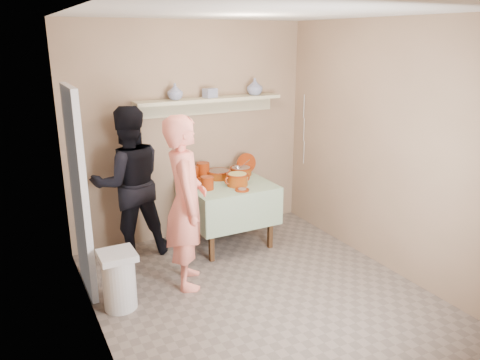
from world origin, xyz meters
TOP-DOWN VIEW (x-y plane):
  - ground at (0.00, 0.00)m, footprint 3.50×3.50m
  - tile_panel at (-1.46, 0.95)m, footprint 0.06×0.70m
  - plate_stack_a at (-0.08, 1.52)m, footprint 0.13×0.13m
  - plate_stack_b at (0.07, 1.57)m, footprint 0.16×0.16m
  - bowl_stack at (-0.06, 1.15)m, footprint 0.15×0.15m
  - empty_bowl at (-0.04, 1.39)m, footprint 0.17×0.17m
  - propped_lid at (0.66, 1.55)m, footprint 0.26×0.06m
  - vase_right at (0.80, 1.61)m, footprint 0.21×0.21m
  - vase_left at (-0.22, 1.62)m, footprint 0.23×0.23m
  - ceramic_box at (0.21, 1.62)m, footprint 0.18×0.15m
  - person_cook at (-0.54, 0.57)m, footprint 0.58×0.72m
  - person_helper at (-0.85, 1.50)m, footprint 0.85×0.67m
  - room_shell at (0.00, 0.00)m, footprint 3.04×3.54m
  - serving_table at (0.25, 1.28)m, footprint 0.97×0.97m
  - cazuela_meat_a at (0.24, 1.48)m, footprint 0.30×0.30m
  - cazuela_meat_b at (0.55, 1.49)m, footprint 0.28×0.28m
  - ladle at (0.49, 1.45)m, footprint 0.08×0.26m
  - cazuela_rice at (0.31, 1.12)m, footprint 0.33×0.25m
  - front_plate at (0.27, 0.92)m, footprint 0.16×0.16m
  - wall_shelf at (0.20, 1.65)m, footprint 1.80×0.25m
  - trash_bin at (-1.26, 0.43)m, footprint 0.32×0.32m
  - electrical_cord at (1.47, 1.48)m, footprint 0.01×0.05m

SIDE VIEW (x-z plane):
  - ground at x=0.00m, z-range 0.00..0.00m
  - trash_bin at x=-1.26m, z-range 0.00..0.56m
  - serving_table at x=0.25m, z-range 0.26..1.02m
  - front_plate at x=0.27m, z-range 0.76..0.78m
  - empty_bowl at x=-0.04m, z-range 0.76..0.81m
  - cazuela_meat_a at x=0.24m, z-range 0.77..0.87m
  - cazuela_meat_b at x=0.55m, z-range 0.77..0.87m
  - bowl_stack at x=-0.06m, z-range 0.76..0.91m
  - cazuela_rice at x=0.31m, z-range 0.77..0.92m
  - plate_stack_a at x=-0.08m, z-range 0.76..0.94m
  - person_helper at x=-0.85m, z-range 0.00..1.71m
  - plate_stack_b at x=0.07m, z-range 0.76..0.95m
  - person_cook at x=-0.54m, z-range 0.00..1.73m
  - ladle at x=0.49m, z-range 0.78..0.97m
  - propped_lid at x=0.66m, z-range 0.75..1.01m
  - tile_panel at x=-1.46m, z-range 0.00..2.00m
  - electrical_cord at x=1.47m, z-range 0.80..1.70m
  - room_shell at x=0.00m, z-range 0.30..2.92m
  - wall_shelf at x=0.20m, z-range 1.57..1.78m
  - ceramic_box at x=0.21m, z-range 1.72..1.83m
  - vase_left at x=-0.22m, z-range 1.72..1.90m
  - vase_right at x=0.80m, z-range 1.72..1.92m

